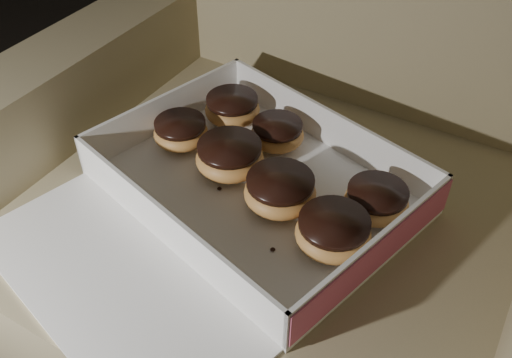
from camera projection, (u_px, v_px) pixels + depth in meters
The scene contains 13 objects.
armchair at pixel (296, 229), 0.97m from camera, with size 0.92×0.78×0.96m.
bakery_box at pixel (235, 202), 0.82m from camera, with size 0.55×0.61×0.07m.
donut_a at pixel (280, 191), 0.80m from camera, with size 0.10×0.10×0.05m.
donut_b at pixel (181, 132), 0.91m from camera, with size 0.09×0.09×0.04m.
donut_c at pixel (230, 157), 0.86m from camera, with size 0.10×0.10×0.05m.
donut_d at pixel (232, 108), 0.96m from camera, with size 0.09×0.09×0.05m.
donut_e at pixel (277, 133), 0.91m from camera, with size 0.09×0.09×0.04m.
donut_f at pixel (376, 201), 0.79m from camera, with size 0.09×0.09×0.05m.
donut_g at pixel (333, 232), 0.75m from camera, with size 0.10×0.10×0.05m.
crumb_a at pixel (219, 189), 0.85m from camera, with size 0.01×0.01×0.00m, color black.
crumb_b at pixel (320, 298), 0.70m from camera, with size 0.01×0.01×0.00m, color black.
crumb_c at pixel (273, 249), 0.76m from camera, with size 0.01×0.01×0.00m, color black.
crumb_d at pixel (135, 198), 0.83m from camera, with size 0.01×0.01×0.00m, color black.
Camera 1 is at (0.14, -0.02, 1.01)m, focal length 40.00 mm.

